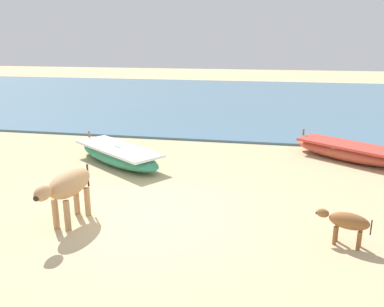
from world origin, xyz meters
TOP-DOWN VIEW (x-y plane):
  - ground at (0.00, 0.00)m, footprint 80.00×80.00m
  - sea_water at (0.00, 16.02)m, footprint 60.00×20.00m
  - fishing_boat_1 at (-1.72, 3.04)m, footprint 3.38×2.82m
  - fishing_boat_2 at (4.70, 4.69)m, footprint 3.22×2.68m
  - cow_adult_tan at (-1.24, -0.68)m, footprint 0.60×1.62m
  - calf_near_brown at (3.79, -0.56)m, footprint 0.90×0.47m

SIDE VIEW (x-z plane):
  - ground at x=0.00m, z-range 0.00..0.00m
  - sea_water at x=0.00m, z-range 0.00..0.08m
  - fishing_boat_2 at x=4.70m, z-range -0.08..0.61m
  - fishing_boat_1 at x=-1.72m, z-range -0.08..0.62m
  - calf_near_brown at x=3.79m, z-range 0.13..0.73m
  - cow_adult_tan at x=-1.24m, z-range 0.23..1.28m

